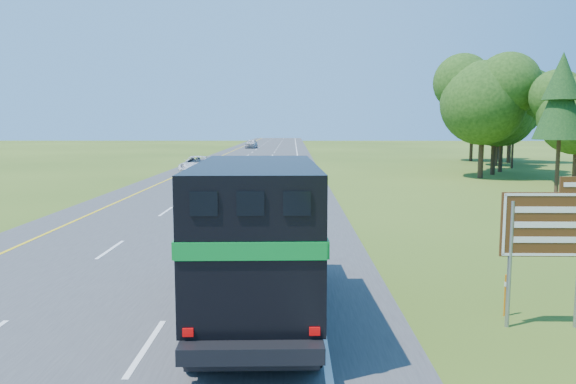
% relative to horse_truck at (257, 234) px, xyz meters
% --- Properties ---
extents(road, '(15.00, 260.00, 0.04)m').
position_rel_horse_truck_xyz_m(road, '(-4.01, 46.06, -2.00)').
color(road, '#38383A').
rests_on(road, ground).
extents(lane_markings, '(11.15, 260.00, 0.01)m').
position_rel_horse_truck_xyz_m(lane_markings, '(-4.01, 46.06, -1.97)').
color(lane_markings, yellow).
rests_on(lane_markings, road).
extents(horse_truck, '(2.88, 8.43, 3.70)m').
position_rel_horse_truck_xyz_m(horse_truck, '(0.00, 0.00, 0.00)').
color(horse_truck, black).
rests_on(horse_truck, road).
extents(white_suv, '(2.83, 5.98, 1.65)m').
position_rel_horse_truck_xyz_m(white_suv, '(-7.92, 38.20, -1.15)').
color(white_suv, silver).
rests_on(white_suv, road).
extents(far_car, '(2.34, 5.11, 1.70)m').
position_rel_horse_truck_xyz_m(far_car, '(-7.18, 95.10, -1.13)').
color(far_car, '#AFAFB6').
rests_on(far_car, road).
extents(exit_sign, '(2.03, 0.11, 3.44)m').
position_rel_horse_truck_xyz_m(exit_sign, '(6.52, -0.63, 0.22)').
color(exit_sign, gray).
rests_on(exit_sign, ground).
extents(delineator, '(0.08, 0.05, 1.02)m').
position_rel_horse_truck_xyz_m(delineator, '(5.95, 0.11, -1.47)').
color(delineator, '#D7650B').
rests_on(delineator, ground).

